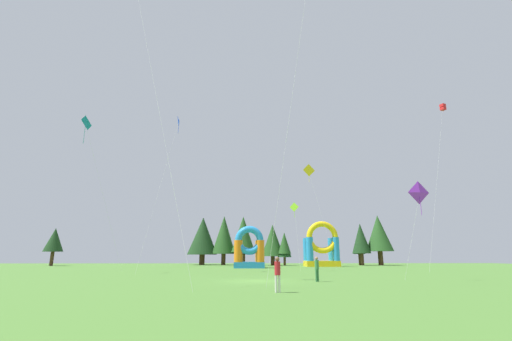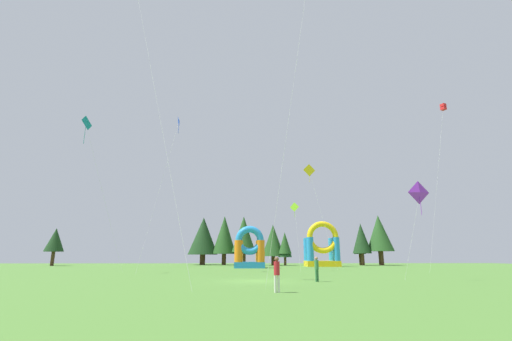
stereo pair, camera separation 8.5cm
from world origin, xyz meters
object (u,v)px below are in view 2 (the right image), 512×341
Objects in this scene: kite_red_box at (443,108)px; inflatable_red_slide at (249,252)px; kite_blue_diamond at (179,123)px; person_midfield at (277,271)px; kite_purple_diamond at (420,194)px; kite_teal_diamond at (85,125)px; kite_yellow_diamond at (309,171)px; kite_lime_diamond at (295,208)px; inflatable_blue_arch at (322,249)px; person_near_camera at (317,267)px.

inflatable_red_slide is at bearing 153.64° from kite_red_box.
kite_blue_diamond is 10.54× the size of person_midfield.
kite_blue_diamond is 2.58× the size of kite_purple_diamond.
kite_teal_diamond is 2.80× the size of inflatable_red_slide.
kite_lime_diamond is (-2.96, -5.22, -6.13)m from kite_yellow_diamond.
inflatable_red_slide is at bearing 115.57° from kite_purple_diamond.
kite_lime_diamond is at bearing -61.26° from inflatable_red_slide.
kite_yellow_diamond reaches higher than kite_lime_diamond.
kite_lime_diamond reaches higher than inflatable_blue_arch.
inflatable_red_slide is at bearing -93.80° from person_midfield.
inflatable_blue_arch is (3.94, 11.55, -10.98)m from kite_yellow_diamond.
kite_purple_diamond is 0.89× the size of kite_lime_diamond.
inflatable_red_slide is (-1.06, 35.81, 1.30)m from person_midfield.
inflatable_red_slide is (-5.69, 10.38, -5.39)m from kite_lime_diamond.
kite_yellow_diamond is at bearing 20.95° from kite_teal_diamond.
kite_lime_diamond is 1.32× the size of inflatable_red_slide.
kite_red_box is 33.95m from inflatable_red_slide.
person_midfield is (-7.59, -30.65, -12.82)m from kite_yellow_diamond.
kite_teal_diamond is at bearing -165.43° from kite_blue_diamond.
kite_teal_diamond is 32.58m from person_midfield.
kite_purple_diamond is at bearing -32.99° from kite_blue_diamond.
kite_lime_diamond is 13.01m from inflatable_red_slide.
kite_teal_diamond is (-44.95, -3.28, -4.16)m from kite_red_box.
kite_teal_diamond is at bearing -49.62° from person_midfield.
kite_blue_diamond is 0.88× the size of kite_red_box.
kite_purple_diamond reaches higher than person_midfield.
kite_teal_diamond is 41.41m from inflatable_blue_arch.
inflatable_red_slide is (-12.60, -6.39, -0.55)m from inflatable_blue_arch.
kite_blue_diamond is 1.29× the size of kite_yellow_diamond.
kite_red_box is 12.00× the size of person_midfield.
person_midfield is 43.79m from inflatable_blue_arch.
kite_red_box is at bearing 4.80° from person_near_camera.
kite_blue_diamond reaches higher than person_midfield.
kite_blue_diamond is 30.08m from person_midfield.
person_near_camera is 35.67m from inflatable_blue_arch.
person_near_camera is (-1.05, -17.96, -6.70)m from kite_lime_diamond.
kite_purple_diamond is 4.09× the size of person_midfield.
kite_lime_diamond is 19.20m from person_near_camera.
kite_yellow_diamond is 34.08m from person_midfield.
kite_yellow_diamond is at bearing 156.06° from kite_red_box.
kite_red_box is 2.93× the size of kite_purple_diamond.
kite_teal_diamond is at bearing -175.83° from kite_red_box.
kite_yellow_diamond is 30.22m from kite_teal_diamond.
kite_red_box is at bearing 4.17° from kite_teal_diamond.
inflatable_red_slide is at bearing 39.30° from kite_teal_diamond.
person_near_camera is at bearing -27.27° from kite_teal_diamond.
person_midfield is 0.29× the size of inflatable_red_slide.
kite_teal_diamond reaches higher than inflatable_red_slide.
person_near_camera is 8.29m from person_midfield.
kite_purple_diamond reaches higher than person_near_camera.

